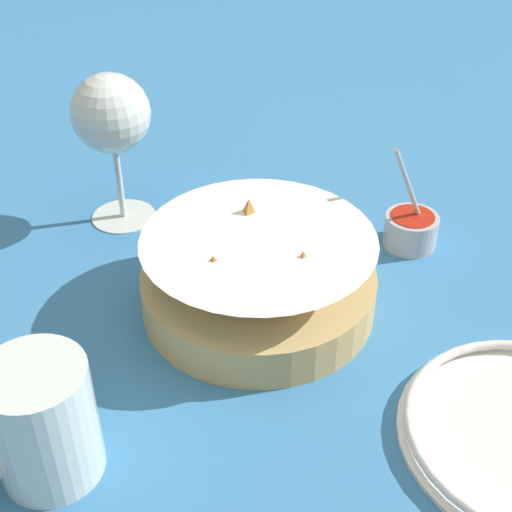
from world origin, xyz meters
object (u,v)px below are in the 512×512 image
sauce_cup (411,228)px  beer_mug (42,426)px  food_basket (256,279)px  wine_glass (111,118)px

sauce_cup → beer_mug: sauce_cup is taller
food_basket → beer_mug: 0.24m
wine_glass → beer_mug: bearing=53.1°
food_basket → sauce_cup: (-0.19, 0.01, -0.01)m
sauce_cup → wine_glass: bearing=-46.3°
food_basket → wine_glass: (0.03, -0.22, 0.09)m
food_basket → sauce_cup: size_ratio=1.72×
food_basket → wine_glass: bearing=-83.3°
beer_mug → food_basket: bearing=-166.1°
food_basket → beer_mug: size_ratio=1.91×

